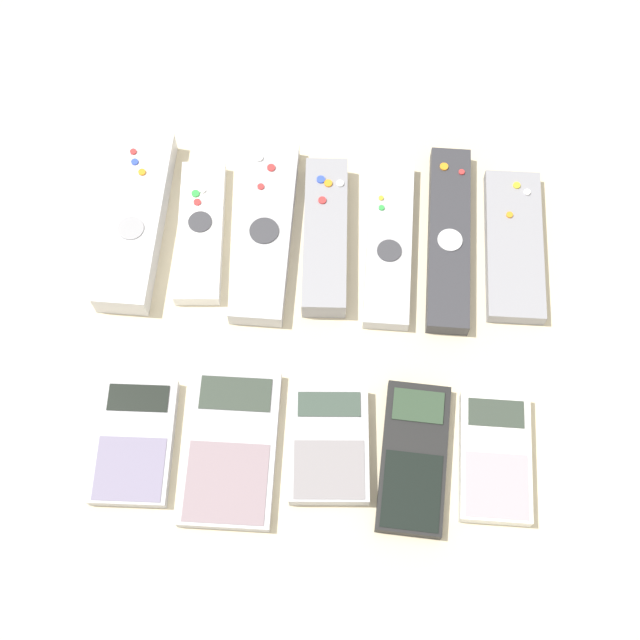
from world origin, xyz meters
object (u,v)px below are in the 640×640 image
(calculator_1, at_px, (231,448))
(calculator_4, at_px, (495,458))
(remote_4, at_px, (389,243))
(remote_6, at_px, (514,245))
(remote_0, at_px, (136,220))
(remote_3, at_px, (329,236))
(calculator_2, at_px, (329,445))
(remote_2, at_px, (265,231))
(calculator_3, at_px, (414,458))
(remote_5, at_px, (449,238))
(calculator_0, at_px, (134,442))
(remote_1, at_px, (201,232))

(calculator_1, height_order, calculator_4, calculator_4)
(remote_4, relative_size, remote_6, 1.12)
(remote_0, height_order, remote_3, remote_0)
(remote_0, distance_m, calculator_2, 0.31)
(remote_0, relative_size, remote_2, 0.98)
(remote_6, relative_size, calculator_3, 1.16)
(remote_6, relative_size, calculator_4, 1.40)
(remote_2, distance_m, calculator_2, 0.24)
(remote_2, height_order, calculator_4, remote_2)
(remote_0, bearing_deg, calculator_1, -61.30)
(remote_3, relative_size, remote_5, 0.83)
(remote_4, distance_m, calculator_2, 0.23)
(remote_4, relative_size, calculator_1, 1.26)
(remote_0, distance_m, calculator_3, 0.38)
(remote_2, relative_size, remote_5, 0.99)
(calculator_0, bearing_deg, remote_2, 64.41)
(calculator_1, bearing_deg, remote_2, 86.81)
(remote_4, relative_size, calculator_4, 1.56)
(remote_0, xyz_separation_m, calculator_2, (0.21, -0.23, -0.01))
(remote_6, height_order, calculator_3, remote_6)
(calculator_1, height_order, calculator_2, calculator_2)
(remote_5, bearing_deg, remote_1, -177.74)
(remote_0, bearing_deg, calculator_0, -81.35)
(remote_1, bearing_deg, calculator_2, -59.97)
(calculator_0, distance_m, calculator_2, 0.18)
(calculator_1, height_order, calculator_3, same)
(remote_2, xyz_separation_m, remote_3, (0.07, -0.00, 0.00))
(remote_1, relative_size, remote_2, 0.79)
(remote_4, xyz_separation_m, remote_5, (0.06, 0.01, 0.00))
(remote_5, xyz_separation_m, remote_6, (0.07, -0.00, -0.00))
(calculator_0, bearing_deg, remote_0, 96.11)
(calculator_0, bearing_deg, calculator_3, -1.25)
(remote_1, xyz_separation_m, remote_5, (0.26, 0.01, 0.00))
(remote_6, bearing_deg, calculator_3, -113.49)
(remote_0, relative_size, remote_3, 1.17)
(remote_0, distance_m, remote_4, 0.27)
(remote_0, bearing_deg, remote_1, -3.87)
(remote_6, distance_m, calculator_4, 0.23)
(calculator_4, bearing_deg, calculator_0, -178.76)
(calculator_2, xyz_separation_m, calculator_3, (0.08, -0.01, -0.00))
(remote_4, height_order, calculator_4, remote_4)
(calculator_2, relative_size, calculator_3, 0.78)
(remote_5, bearing_deg, remote_4, -171.28)
(remote_1, bearing_deg, remote_2, -0.45)
(remote_2, relative_size, remote_4, 1.09)
(remote_3, distance_m, calculator_3, 0.25)
(remote_6, bearing_deg, remote_2, 179.74)
(remote_3, relative_size, remote_4, 0.92)
(remote_3, relative_size, remote_6, 1.03)
(remote_4, bearing_deg, remote_6, 2.89)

